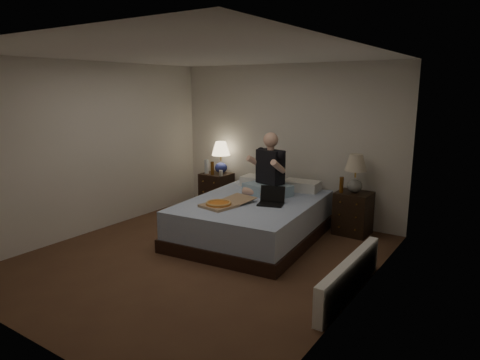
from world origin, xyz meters
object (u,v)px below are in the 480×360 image
Objects in this scene: beer_bottle_right at (341,185)px; soda_can at (221,173)px; bed at (253,219)px; water_bottle at (207,167)px; person at (268,164)px; radiator at (349,277)px; nightstand_right at (353,213)px; lamp_left at (221,157)px; nightstand_left at (217,191)px; beer_bottle_left at (212,168)px; laptop at (271,196)px; pizza_box at (219,204)px; lamp_right at (355,173)px.

soda_can is at bearing -178.57° from beer_bottle_right.
water_bottle is at bearing 145.26° from bed.
radiator is (1.76, -1.33, -0.82)m from person.
beer_bottle_right reaches higher than nightstand_right.
beer_bottle_right is (2.30, -0.17, -0.17)m from lamp_left.
beer_bottle_left is (0.00, -0.12, 0.43)m from nightstand_left.
nightstand_left is at bearing 172.38° from person.
water_bottle is at bearing -132.27° from lamp_left.
bed is at bearing -37.87° from lamp_left.
beer_bottle_left is at bearing 135.00° from laptop.
soda_can is 0.43× the size of beer_bottle_right.
water_bottle reaches higher than nightstand_right.
person is at bearing 83.63° from bed.
beer_bottle_right is at bearing 60.62° from pizza_box.
laptop reaches higher than pizza_box.
lamp_right is (2.46, -0.06, -0.01)m from lamp_left.
laptop is at bearing -27.85° from beer_bottle_left.
water_bottle is at bearing 174.79° from soda_can.
radiator is (0.64, -1.90, -0.12)m from nightstand_right.
nightstand_right is 2.53m from lamp_left.
water_bottle is 3.76m from radiator.
lamp_left is at bearing 125.97° from soda_can.
lamp_right is at bearing 35.56° from beer_bottle_right.
laptop is at bearing -126.57° from nightstand_right.
bed reaches higher than radiator.
laptop is at bearing -127.29° from lamp_right.
lamp_left reaches higher than laptop.
nightstand_right is 6.30× the size of soda_can.
lamp_right reaches higher than water_bottle.
nightstand_right is at bearing 40.89° from person.
person reaches higher than water_bottle.
person is at bearing -19.38° from soda_can.
beer_bottle_left reaches higher than laptop.
lamp_right reaches higher than radiator.
nightstand_left is 1.14× the size of lamp_right.
pizza_box is at bearing -115.54° from bed.
water_bottle is 1.09× the size of beer_bottle_left.
beer_bottle_left is 0.68× the size of laptop.
nightstand_left is 0.84× the size of pizza_box.
nightstand_right is 2.52× the size of water_bottle.
beer_bottle_right reaches higher than radiator.
water_bottle is 1.09× the size of beer_bottle_right.
radiator is at bearing -70.44° from nightstand_right.
nightstand_left is 2.54× the size of water_bottle.
nightstand_left is at bearing 146.53° from soda_can.
person is (0.01, 0.40, 0.74)m from bed.
water_bottle reaches higher than soda_can.
soda_can is 0.20m from beer_bottle_left.
beer_bottle_left reaches higher than nightstand_left.
nightstand_left is 1.91m from pizza_box.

